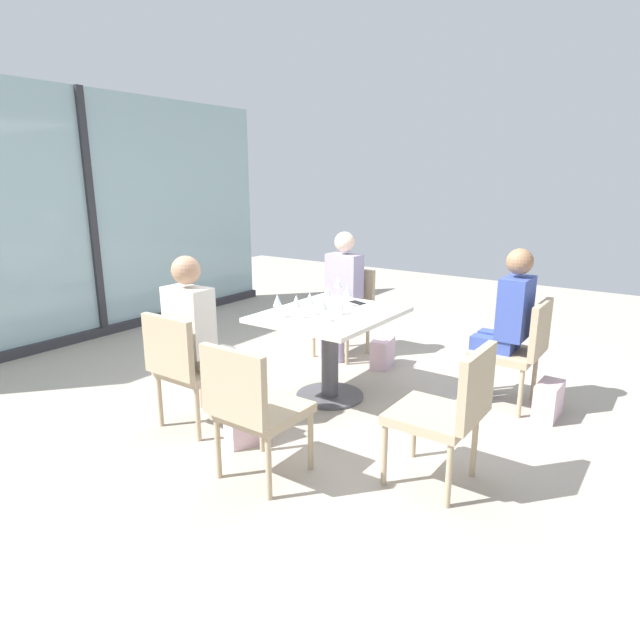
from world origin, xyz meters
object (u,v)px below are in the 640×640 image
(chair_far_left, at_px, (187,364))
(wine_glass_3, at_px, (327,292))
(person_far_right, at_px, (341,289))
(handbag_1, at_px, (248,423))
(chair_front_left, at_px, (449,408))
(handbag_0, at_px, (382,353))
(wine_glass_2, at_px, (323,304))
(coffee_cup, at_px, (339,309))
(chair_front_right, at_px, (518,347))
(person_far_left, at_px, (196,333))
(handbag_2, at_px, (548,400))
(chair_side_end, at_px, (252,404))
(wine_glass_4, at_px, (277,301))
(wine_glass_0, at_px, (296,302))
(wine_glass_6, at_px, (310,299))
(wine_glass_1, at_px, (347,291))
(dining_table_main, at_px, (330,335))
(chair_far_right, at_px, (346,307))
(person_front_right, at_px, (506,319))
(cell_phone_on_table, at_px, (357,302))
(wine_glass_5, at_px, (338,283))

(chair_far_left, bearing_deg, wine_glass_3, -18.58)
(person_far_right, relative_size, handbag_1, 4.20)
(chair_front_left, xyz_separation_m, handbag_0, (1.61, 1.30, -0.36))
(wine_glass_2, height_order, coffee_cup, wine_glass_2)
(chair_front_right, bearing_deg, chair_front_left, 180.00)
(person_far_left, height_order, handbag_2, person_far_left)
(chair_side_end, height_order, wine_glass_3, wine_glass_3)
(wine_glass_4, xyz_separation_m, handbag_0, (1.28, -0.23, -0.72))
(wine_glass_0, bearing_deg, chair_far_left, 151.18)
(chair_side_end, relative_size, wine_glass_2, 4.70)
(person_far_left, distance_m, wine_glass_6, 0.90)
(person_far_right, distance_m, person_far_left, 1.90)
(chair_side_end, relative_size, chair_front_left, 1.00)
(person_far_right, bearing_deg, person_far_left, 180.00)
(wine_glass_4, distance_m, handbag_1, 0.96)
(chair_side_end, bearing_deg, wine_glass_3, 17.62)
(wine_glass_3, relative_size, wine_glass_6, 1.00)
(wine_glass_3, bearing_deg, wine_glass_1, -43.74)
(dining_table_main, relative_size, wine_glass_2, 6.03)
(chair_front_right, height_order, person_far_left, person_far_left)
(chair_far_right, bearing_deg, wine_glass_0, -163.27)
(coffee_cup, xyz_separation_m, handbag_1, (-0.96, 0.11, -0.64))
(wine_glass_2, bearing_deg, person_far_right, 27.39)
(wine_glass_3, bearing_deg, wine_glass_0, -178.35)
(wine_glass_6, bearing_deg, wine_glass_3, 7.95)
(chair_front_left, height_order, wine_glass_6, wine_glass_6)
(person_far_right, bearing_deg, handbag_0, -95.01)
(wine_glass_6, height_order, handbag_2, wine_glass_6)
(chair_front_right, distance_m, chair_front_left, 1.41)
(dining_table_main, height_order, person_front_right, person_front_right)
(wine_glass_0, relative_size, handbag_2, 0.62)
(wine_glass_6, relative_size, coffee_cup, 2.06)
(wine_glass_1, height_order, cell_phone_on_table, wine_glass_1)
(person_front_right, bearing_deg, wine_glass_3, 113.79)
(wine_glass_5, bearing_deg, handbag_2, -85.84)
(dining_table_main, relative_size, wine_glass_6, 6.03)
(chair_side_end, xyz_separation_m, person_far_right, (2.26, 0.86, 0.20))
(person_front_right, bearing_deg, dining_table_main, 120.60)
(person_far_left, bearing_deg, person_front_right, -45.87)
(cell_phone_on_table, bearing_deg, dining_table_main, -161.95)
(person_far_left, distance_m, coffee_cup, 1.12)
(wine_glass_5, xyz_separation_m, handbag_0, (0.41, -0.25, -0.72))
(wine_glass_3, bearing_deg, wine_glass_2, -149.69)
(wine_glass_3, bearing_deg, chair_side_end, -162.38)
(dining_table_main, height_order, wine_glass_3, wine_glass_3)
(chair_far_left, height_order, wine_glass_5, wine_glass_5)
(chair_side_end, distance_m, person_front_right, 2.20)
(handbag_0, bearing_deg, wine_glass_3, 160.12)
(chair_side_end, distance_m, coffee_cup, 1.35)
(person_far_left, relative_size, wine_glass_5, 6.81)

